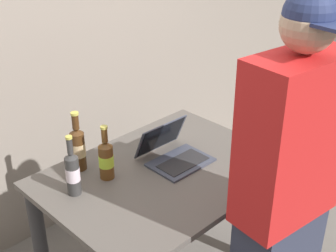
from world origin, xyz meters
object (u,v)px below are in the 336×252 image
Objects in this scene: beer_bottle_dark at (106,159)px; beer_bottle_amber at (78,147)px; person_figure at (283,206)px; beer_bottle_brown at (73,172)px; laptop at (173,153)px.

beer_bottle_amber reaches higher than beer_bottle_dark.
beer_bottle_amber is 1.06m from person_figure.
person_figure is (0.32, -1.01, 0.00)m from beer_bottle_amber.
person_figure reaches higher than beer_bottle_brown.
beer_bottle_dark is at bearing -72.82° from beer_bottle_amber.
beer_bottle_brown is 0.17× the size of person_figure.
beer_bottle_dark is 0.20m from beer_bottle_brown.
beer_bottle_brown is 0.96m from person_figure.
beer_bottle_brown is (-0.20, 0.00, 0.01)m from beer_bottle_dark.
beer_bottle_brown is at bearing -131.39° from beer_bottle_amber.
person_figure reaches higher than beer_bottle_dark.
beer_bottle_dark is at bearing -0.20° from beer_bottle_brown.
laptop is at bearing 82.87° from person_figure.
beer_bottle_brown reaches higher than laptop.
beer_bottle_dark is at bearing 162.46° from laptop.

